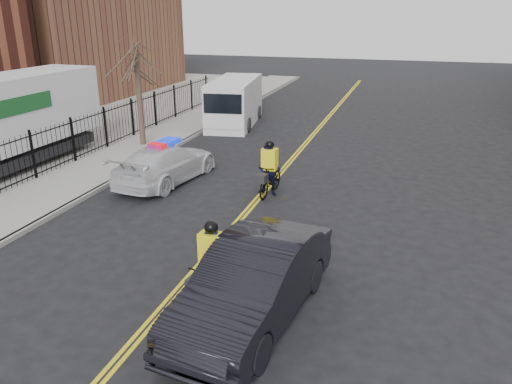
{
  "coord_description": "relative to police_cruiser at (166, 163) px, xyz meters",
  "views": [
    {
      "loc": [
        4.98,
        -11.35,
        6.48
      ],
      "look_at": [
        0.78,
        2.08,
        1.3
      ],
      "focal_mm": 35.0,
      "sensor_mm": 36.0,
      "label": 1
    }
  ],
  "objects": [
    {
      "name": "cyclist_near",
      "position": [
        5.03,
        -7.53,
        -0.04
      ],
      "size": [
        0.98,
        2.17,
        2.06
      ],
      "rotation": [
        0.0,
        0.0,
        -0.12
      ],
      "color": "black",
      "rests_on": "ground"
    },
    {
      "name": "cargo_van",
      "position": [
        -0.92,
        10.53,
        0.53
      ],
      "size": [
        3.13,
        6.53,
        2.63
      ],
      "rotation": [
        0.0,
        0.0,
        0.14
      ],
      "color": "silver",
      "rests_on": "ground"
    },
    {
      "name": "ground",
      "position": [
        4.04,
        -5.56,
        -0.76
      ],
      "size": [
        120.0,
        120.0,
        0.0
      ],
      "primitive_type": "plane",
      "color": "black",
      "rests_on": "ground"
    },
    {
      "name": "warehouse_far",
      "position": [
        -18.96,
        18.44,
        6.24
      ],
      "size": [
        14.0,
        18.0,
        14.0
      ],
      "primitive_type": "cube",
      "color": "brown",
      "rests_on": "ground"
    },
    {
      "name": "dark_sedan",
      "position": [
        6.14,
        -7.89,
        0.14
      ],
      "size": [
        2.56,
        5.61,
        1.78
      ],
      "primitive_type": "imported",
      "rotation": [
        0.0,
        0.0,
        -0.13
      ],
      "color": "black",
      "rests_on": "ground"
    },
    {
      "name": "iron_fence",
      "position": [
        -4.96,
        2.44,
        0.24
      ],
      "size": [
        0.12,
        28.0,
        2.0
      ],
      "primitive_type": null,
      "color": "black",
      "rests_on": "ground"
    },
    {
      "name": "police_cruiser",
      "position": [
        0.0,
        0.0,
        0.0
      ],
      "size": [
        2.74,
        5.38,
        1.66
      ],
      "rotation": [
        0.0,
        0.0,
        3.01
      ],
      "color": "silver",
      "rests_on": "ground"
    },
    {
      "name": "cyclist_far",
      "position": [
        4.31,
        -0.23,
        0.06
      ],
      "size": [
        0.99,
        2.09,
        2.07
      ],
      "rotation": [
        0.0,
        0.0,
        -0.1
      ],
      "color": "black",
      "rests_on": "ground"
    },
    {
      "name": "center_line_left",
      "position": [
        3.96,
        2.44,
        -0.75
      ],
      "size": [
        0.1,
        60.0,
        0.01
      ],
      "primitive_type": "cube",
      "color": "yellow",
      "rests_on": "ground"
    },
    {
      "name": "street_tree",
      "position": [
        -3.56,
        4.44,
        2.78
      ],
      "size": [
        3.2,
        3.2,
        4.8
      ],
      "color": "#3A2F22",
      "rests_on": "sidewalk"
    },
    {
      "name": "sidewalk",
      "position": [
        -3.46,
        2.44,
        -0.68
      ],
      "size": [
        3.0,
        60.0,
        0.15
      ],
      "primitive_type": "cube",
      "color": "#97958F",
      "rests_on": "ground"
    },
    {
      "name": "center_line_right",
      "position": [
        4.12,
        2.44,
        -0.75
      ],
      "size": [
        0.1,
        60.0,
        0.01
      ],
      "primitive_type": "cube",
      "color": "yellow",
      "rests_on": "ground"
    },
    {
      "name": "curb",
      "position": [
        -1.96,
        2.44,
        -0.68
      ],
      "size": [
        0.2,
        60.0,
        0.15
      ],
      "primitive_type": "cube",
      "color": "#97958F",
      "rests_on": "ground"
    }
  ]
}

